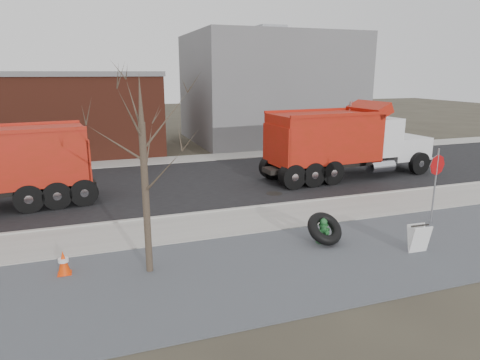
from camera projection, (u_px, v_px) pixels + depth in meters
name	position (u px, v px, depth m)	size (l,w,h in m)	color
ground	(232.00, 226.00, 14.88)	(120.00, 120.00, 0.00)	#383328
gravel_verge	(273.00, 267.00, 11.67)	(60.00, 5.00, 0.03)	slate
sidewalk	(230.00, 223.00, 15.10)	(60.00, 2.50, 0.06)	#9E9B93
curb	(220.00, 211.00, 16.28)	(60.00, 0.15, 0.11)	#9E9B93
road	(191.00, 183.00, 20.64)	(60.00, 9.40, 0.02)	black
far_sidewalk	(170.00, 160.00, 25.85)	(60.00, 2.00, 0.06)	#9E9B93
building_grey	(269.00, 88.00, 33.26)	(12.00, 10.00, 8.00)	slate
bare_tree	(143.00, 151.00, 10.66)	(3.20, 3.20, 5.20)	#382D23
fire_hydrant	(323.00, 232.00, 13.31)	(0.46, 0.45, 0.81)	#286B35
truck_tire	(325.00, 229.00, 13.20)	(1.29, 1.22, 0.99)	black
stop_sign	(436.00, 173.00, 14.68)	(0.72, 0.15, 2.69)	gray
sandwich_board	(419.00, 238.00, 12.55)	(0.63, 0.41, 0.85)	white
traffic_cone_near	(64.00, 263.00, 11.21)	(0.35, 0.35, 0.67)	#FA3F07
dump_truck_red_a	(344.00, 140.00, 21.36)	(9.35, 3.11, 3.73)	black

